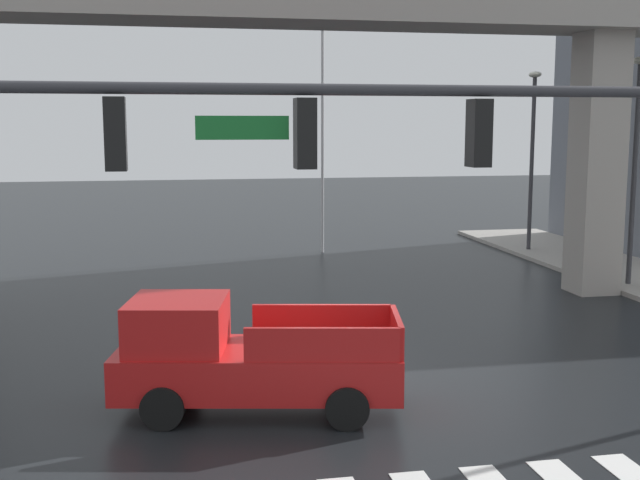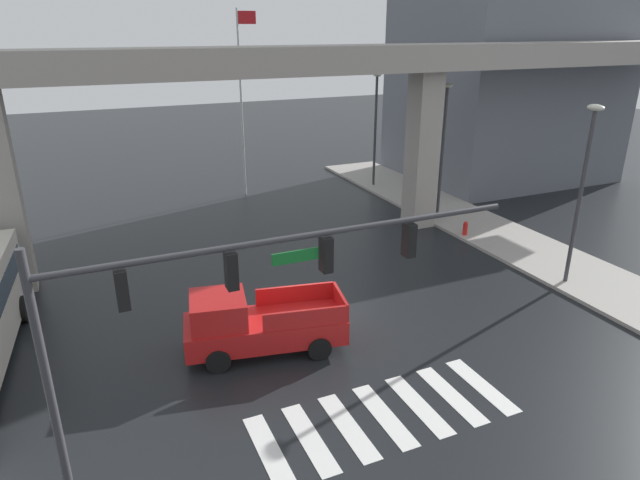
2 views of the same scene
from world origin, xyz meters
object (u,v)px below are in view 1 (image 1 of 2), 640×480
(street_lamp_far_north, at_px, (533,140))
(traffic_signal_mast, at_px, (104,169))
(street_lamp_mid_block, at_px, (636,145))
(flagpole, at_px, (325,97))
(pickup_truck, at_px, (242,358))

(street_lamp_far_north, bearing_deg, traffic_signal_mast, -126.53)
(traffic_signal_mast, relative_size, street_lamp_mid_block, 1.50)
(traffic_signal_mast, height_order, street_lamp_far_north, street_lamp_far_north)
(street_lamp_far_north, relative_size, flagpole, 0.67)
(street_lamp_mid_block, height_order, flagpole, flagpole)
(street_lamp_mid_block, xyz_separation_m, street_lamp_far_north, (0.00, 7.17, 0.00))
(pickup_truck, bearing_deg, traffic_signal_mast, -113.32)
(pickup_truck, distance_m, street_lamp_far_north, 20.83)
(street_lamp_far_north, bearing_deg, flagpole, 168.15)
(traffic_signal_mast, bearing_deg, street_lamp_far_north, 53.47)
(street_lamp_far_north, bearing_deg, pickup_truck, -129.68)
(pickup_truck, bearing_deg, flagpole, 74.08)
(flagpole, bearing_deg, street_lamp_mid_block, -47.57)
(pickup_truck, height_order, street_lamp_mid_block, street_lamp_mid_block)
(traffic_signal_mast, distance_m, flagpole, 23.16)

